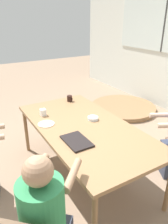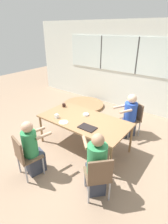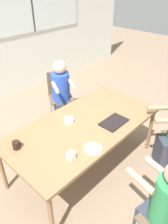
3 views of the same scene
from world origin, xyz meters
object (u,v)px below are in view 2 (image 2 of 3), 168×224
object	(u,v)px
coffee_mug	(64,105)
person_man_blue_shirt	(32,150)
chair_for_man_teal_shirt	(99,175)
bowl_white_shallow	(86,115)
person_man_teal_shirt	(96,166)
chair_for_man_blue_shirt	(24,154)
folded_table_stack	(83,105)
person_woman_green_shirt	(129,117)
chair_for_woman_green_shirt	(134,116)
milk_carton_small	(57,116)

from	to	relation	value
coffee_mug	person_man_blue_shirt	bearing A→B (deg)	-69.63
chair_for_man_teal_shirt	bowl_white_shallow	distance (m)	1.62
person_man_blue_shirt	person_man_teal_shirt	distance (m)	1.23
chair_for_man_blue_shirt	person_man_blue_shirt	xyz separation A→B (m)	(0.04, 0.16, 0.01)
person_man_teal_shirt	coffee_mug	distance (m)	2.05
chair_for_man_blue_shirt	chair_for_man_teal_shirt	bearing A→B (deg)	29.66
folded_table_stack	person_woman_green_shirt	bearing A→B (deg)	-21.06
person_woman_green_shirt	bowl_white_shallow	bearing A→B (deg)	81.87
person_woman_green_shirt	folded_table_stack	bearing A→B (deg)	7.37
person_man_blue_shirt	coffee_mug	xyz separation A→B (m)	(-0.54, 1.44, 0.26)
bowl_white_shallow	person_man_blue_shirt	bearing A→B (deg)	-97.86
chair_for_man_teal_shirt	bowl_white_shallow	bearing A→B (deg)	87.35
chair_for_man_blue_shirt	chair_for_man_teal_shirt	xyz separation A→B (m)	(1.34, 0.40, 0.00)
chair_for_woman_green_shirt	bowl_white_shallow	world-z (taller)	chair_for_woman_green_shirt
chair_for_man_blue_shirt	person_man_blue_shirt	world-z (taller)	person_man_blue_shirt
person_woman_green_shirt	folded_table_stack	distance (m)	2.25
chair_for_woman_green_shirt	folded_table_stack	size ratio (longest dim) A/B	0.59
person_man_blue_shirt	coffee_mug	size ratio (longest dim) A/B	12.41
person_man_teal_shirt	chair_for_woman_green_shirt	bearing A→B (deg)	49.82
folded_table_stack	milk_carton_small	bearing A→B (deg)	-67.05
person_man_teal_shirt	chair_for_man_teal_shirt	bearing A→B (deg)	-90.00
person_man_teal_shirt	coffee_mug	world-z (taller)	person_man_teal_shirt
coffee_mug	folded_table_stack	distance (m)	1.93
person_man_blue_shirt	chair_for_man_teal_shirt	bearing A→B (deg)	23.57
chair_for_man_teal_shirt	person_man_teal_shirt	bearing A→B (deg)	90.00
chair_for_man_teal_shirt	person_man_blue_shirt	xyz separation A→B (m)	(-1.30, -0.25, 0.01)
chair_for_man_teal_shirt	person_man_blue_shirt	world-z (taller)	person_man_blue_shirt
chair_for_woman_green_shirt	chair_for_man_teal_shirt	bearing A→B (deg)	127.46
chair_for_man_blue_shirt	person_man_blue_shirt	size ratio (longest dim) A/B	0.76
chair_for_woman_green_shirt	chair_for_man_blue_shirt	world-z (taller)	same
chair_for_woman_green_shirt	milk_carton_small	world-z (taller)	chair_for_woman_green_shirt
chair_for_man_blue_shirt	folded_table_stack	size ratio (longest dim) A/B	0.59
person_man_blue_shirt	bowl_white_shallow	xyz separation A→B (m)	(0.19, 1.40, 0.23)
bowl_white_shallow	chair_for_man_blue_shirt	bearing A→B (deg)	-98.37
person_man_blue_shirt	milk_carton_small	distance (m)	0.97
milk_carton_small	bowl_white_shallow	size ratio (longest dim) A/B	0.67
chair_for_man_blue_shirt	milk_carton_small	size ratio (longest dim) A/B	9.62
folded_table_stack	person_man_blue_shirt	bearing A→B (deg)	-69.15
person_man_teal_shirt	milk_carton_small	world-z (taller)	person_man_teal_shirt
chair_for_man_teal_shirt	coffee_mug	distance (m)	2.21
person_man_blue_shirt	folded_table_stack	distance (m)	3.36
person_man_teal_shirt	milk_carton_small	distance (m)	1.55
person_man_teal_shirt	bowl_white_shallow	size ratio (longest dim) A/B	8.82
milk_carton_small	chair_for_man_teal_shirt	bearing A→B (deg)	-22.91
folded_table_stack	coffee_mug	bearing A→B (deg)	-68.73
bowl_white_shallow	chair_for_man_teal_shirt	bearing A→B (deg)	-46.17
chair_for_woman_green_shirt	person_man_teal_shirt	bearing A→B (deg)	124.73
chair_for_woman_green_shirt	chair_for_man_teal_shirt	distance (m)	2.24
person_man_teal_shirt	milk_carton_small	size ratio (longest dim) A/B	13.16
person_man_blue_shirt	chair_for_woman_green_shirt	bearing A→B (deg)	81.72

